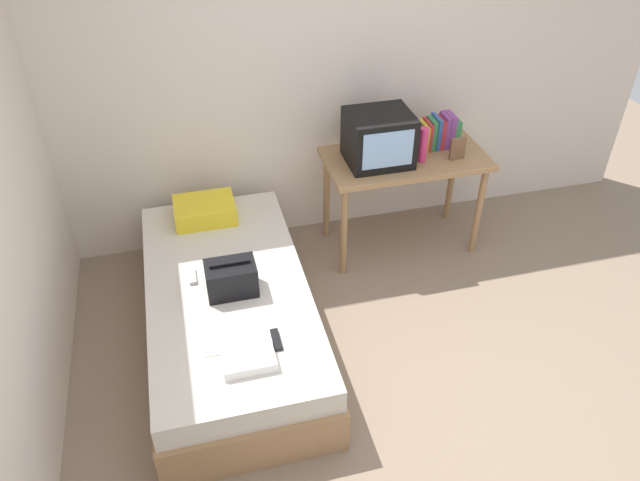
# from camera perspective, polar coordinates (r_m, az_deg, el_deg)

# --- Properties ---
(ground_plane) EXTENTS (8.00, 8.00, 0.00)m
(ground_plane) POSITION_cam_1_polar(r_m,az_deg,el_deg) (3.70, 8.69, -15.52)
(ground_plane) COLOR #84705B
(wall_back) EXTENTS (5.20, 0.10, 2.60)m
(wall_back) POSITION_cam_1_polar(r_m,az_deg,el_deg) (4.45, 0.57, 15.87)
(wall_back) COLOR beige
(wall_back) RESTS_ON ground
(bed) EXTENTS (1.00, 2.00, 0.46)m
(bed) POSITION_cam_1_polar(r_m,az_deg,el_deg) (3.93, -8.45, -6.67)
(bed) COLOR #9E754C
(bed) RESTS_ON ground
(desk) EXTENTS (1.16, 0.60, 0.77)m
(desk) POSITION_cam_1_polar(r_m,az_deg,el_deg) (4.48, 7.93, 6.70)
(desk) COLOR #9E754C
(desk) RESTS_ON ground
(tv) EXTENTS (0.44, 0.39, 0.36)m
(tv) POSITION_cam_1_polar(r_m,az_deg,el_deg) (4.26, 5.53, 9.53)
(tv) COLOR black
(tv) RESTS_ON desk
(water_bottle) EXTENTS (0.06, 0.06, 0.25)m
(water_bottle) POSITION_cam_1_polar(r_m,az_deg,el_deg) (4.33, 9.61, 8.83)
(water_bottle) COLOR #E53372
(water_bottle) RESTS_ON desk
(book_row) EXTENTS (0.28, 0.17, 0.25)m
(book_row) POSITION_cam_1_polar(r_m,az_deg,el_deg) (4.55, 11.13, 9.93)
(book_row) COLOR gold
(book_row) RESTS_ON desk
(picture_frame) EXTENTS (0.11, 0.02, 0.16)m
(picture_frame) POSITION_cam_1_polar(r_m,az_deg,el_deg) (4.42, 12.77, 8.39)
(picture_frame) COLOR brown
(picture_frame) RESTS_ON desk
(pillow) EXTENTS (0.42, 0.32, 0.13)m
(pillow) POSITION_cam_1_polar(r_m,az_deg,el_deg) (4.32, -10.75, 2.80)
(pillow) COLOR yellow
(pillow) RESTS_ON bed
(handbag) EXTENTS (0.30, 0.20, 0.22)m
(handbag) POSITION_cam_1_polar(r_m,az_deg,el_deg) (3.66, -8.31, -3.51)
(handbag) COLOR black
(handbag) RESTS_ON bed
(magazine) EXTENTS (0.21, 0.29, 0.01)m
(magazine) POSITION_cam_1_polar(r_m,az_deg,el_deg) (3.46, -9.21, -8.72)
(magazine) COLOR white
(magazine) RESTS_ON bed
(remote_dark) EXTENTS (0.04, 0.16, 0.02)m
(remote_dark) POSITION_cam_1_polar(r_m,az_deg,el_deg) (3.39, -4.12, -9.26)
(remote_dark) COLOR black
(remote_dark) RESTS_ON bed
(remote_silver) EXTENTS (0.04, 0.14, 0.02)m
(remote_silver) POSITION_cam_1_polar(r_m,az_deg,el_deg) (3.85, -11.87, -3.30)
(remote_silver) COLOR #B7B7BC
(remote_silver) RESTS_ON bed
(folded_towel) EXTENTS (0.28, 0.22, 0.06)m
(folded_towel) POSITION_cam_1_polar(r_m,az_deg,el_deg) (3.29, -6.76, -10.86)
(folded_towel) COLOR white
(folded_towel) RESTS_ON bed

